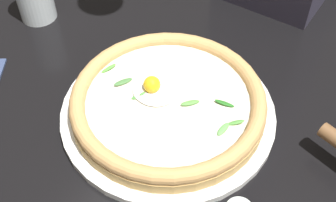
# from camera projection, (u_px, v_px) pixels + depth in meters

# --- Properties ---
(ground_plane) EXTENTS (2.40, 2.40, 0.03)m
(ground_plane) POSITION_uv_depth(u_px,v_px,m) (198.00, 125.00, 0.70)
(ground_plane) COLOR black
(ground_plane) RESTS_ON ground
(pizza_plate) EXTENTS (0.33, 0.33, 0.01)m
(pizza_plate) POSITION_uv_depth(u_px,v_px,m) (168.00, 112.00, 0.69)
(pizza_plate) COLOR white
(pizza_plate) RESTS_ON ground
(pizza) EXTENTS (0.30, 0.30, 0.05)m
(pizza) POSITION_uv_depth(u_px,v_px,m) (168.00, 102.00, 0.67)
(pizza) COLOR tan
(pizza) RESTS_ON pizza_plate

